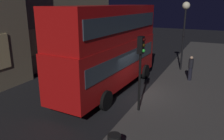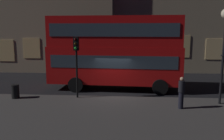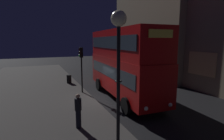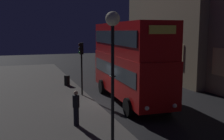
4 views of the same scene
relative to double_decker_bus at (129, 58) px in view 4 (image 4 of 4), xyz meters
The scene contains 7 objects.
ground_plane 3.53m from the double_decker_bus, 90.88° to the right, with size 80.00×80.00×0.00m, color black.
sidewalk_slab 7.58m from the double_decker_bus, 90.23° to the right, with size 44.00×9.13×0.12m, color #423F3D.
double_decker_bus is the anchor object (origin of this frame).
traffic_light_near_kerb 3.63m from the double_decker_bus, 128.16° to the right, with size 0.34×0.37×3.90m.
street_lamp 7.52m from the double_decker_bus, 28.59° to the right, with size 0.59×0.59×5.53m.
pedestrian 6.40m from the double_decker_bus, 49.05° to the right, with size 0.35×0.35×1.80m.
litter_bin 7.42m from the double_decker_bus, 152.11° to the right, with size 0.49×0.49×0.89m, color black.
Camera 4 is at (16.75, -5.41, 4.86)m, focal length 42.45 mm.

